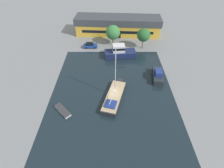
% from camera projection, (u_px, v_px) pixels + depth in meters
% --- Properties ---
extents(ground_plane, '(440.00, 440.00, 0.00)m').
position_uv_depth(ground_plane, '(112.00, 96.00, 39.26)').
color(ground_plane, gray).
extents(water_canal, '(27.56, 38.89, 0.01)m').
position_uv_depth(water_canal, '(112.00, 96.00, 39.26)').
color(water_canal, black).
rests_on(water_canal, ground).
extents(warehouse_building, '(30.21, 9.58, 6.11)m').
position_uv_depth(warehouse_building, '(117.00, 25.00, 62.13)').
color(warehouse_building, gold).
rests_on(warehouse_building, ground).
extents(quay_tree_near_building, '(4.54, 4.54, 6.34)m').
position_uv_depth(quay_tree_near_building, '(112.00, 32.00, 55.22)').
color(quay_tree_near_building, brown).
rests_on(quay_tree_near_building, ground).
extents(quay_tree_by_water, '(4.03, 4.03, 6.42)m').
position_uv_depth(quay_tree_by_water, '(143.00, 35.00, 53.06)').
color(quay_tree_by_water, brown).
rests_on(quay_tree_by_water, ground).
extents(parked_car, '(4.42, 1.95, 1.65)m').
position_uv_depth(parked_car, '(90.00, 45.00, 55.52)').
color(parked_car, navy).
rests_on(parked_car, ground).
extents(sailboat_moored, '(5.76, 11.62, 11.92)m').
position_uv_depth(sailboat_moored, '(114.00, 97.00, 38.17)').
color(sailboat_moored, '#23282D').
rests_on(sailboat_moored, water_canal).
extents(motor_cruiser, '(9.39, 4.36, 3.84)m').
position_uv_depth(motor_cruiser, '(119.00, 52.00, 51.03)').
color(motor_cruiser, '#19234C').
rests_on(motor_cruiser, water_canal).
extents(small_dinghy, '(4.11, 4.20, 0.54)m').
position_uv_depth(small_dinghy, '(62.00, 111.00, 35.60)').
color(small_dinghy, silver).
rests_on(small_dinghy, water_canal).
extents(cabin_boat, '(2.99, 6.58, 2.64)m').
position_uv_depth(cabin_boat, '(157.00, 75.00, 43.40)').
color(cabin_boat, '#23282D').
rests_on(cabin_boat, water_canal).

